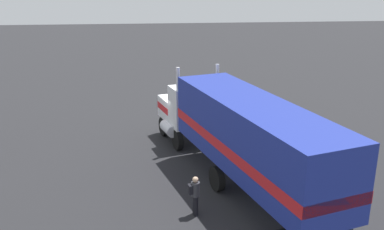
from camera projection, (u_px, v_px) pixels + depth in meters
ground_plane at (183, 137)px, 25.06m from camera, size 120.00×120.00×0.00m
lane_stripe_near at (245, 139)px, 24.76m from camera, size 4.27×1.39×0.01m
lane_stripe_mid at (285, 137)px, 25.12m from camera, size 4.24×1.49×0.01m
semi_truck at (240, 132)px, 18.67m from camera, size 14.28×6.40×4.50m
person_bystander at (195, 194)px, 16.75m from camera, size 0.35×0.47×1.63m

